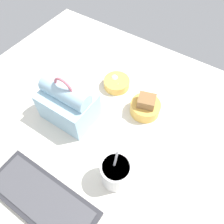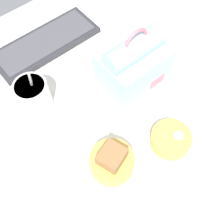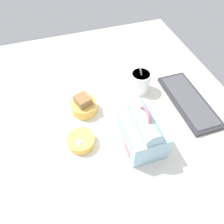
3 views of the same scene
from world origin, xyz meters
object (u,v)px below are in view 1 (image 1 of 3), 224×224
soup_cup (116,172)px  keyboard (42,199)px  lunch_bag (68,104)px  bento_bowl_snacks (117,83)px  bento_bowl_sandwich (145,107)px

soup_cup → keyboard: bearing=50.5°
lunch_bag → bento_bowl_snacks: 24.48cm
bento_bowl_sandwich → lunch_bag: bearing=37.4°
lunch_bag → bento_bowl_snacks: (-6.60, -22.88, -5.67)cm
lunch_bag → bento_bowl_sandwich: size_ratio=1.78×
lunch_bag → keyboard: bearing=113.8°
bento_bowl_snacks → soup_cup: bearing=122.4°
bento_bowl_sandwich → bento_bowl_snacks: bearing=-17.1°
lunch_bag → soup_cup: (-28.19, 11.16, -2.50)cm
keyboard → soup_cup: 24.19cm
soup_cup → bento_bowl_sandwich: soup_cup is taller
lunch_bag → bento_bowl_snacks: lunch_bag is taller
keyboard → soup_cup: size_ratio=2.20×
keyboard → lunch_bag: (13.04, -29.55, 6.67)cm
bento_bowl_sandwich → bento_bowl_snacks: size_ratio=1.06×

